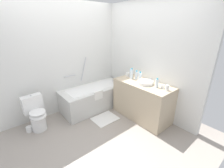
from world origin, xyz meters
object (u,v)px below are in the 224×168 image
at_px(water_bottle_0, 131,74).
at_px(water_bottle_4, 140,76).
at_px(sink_faucet, 151,80).
at_px(drinking_glass_2, 163,86).
at_px(water_bottle_2, 157,83).
at_px(water_bottle_3, 132,74).
at_px(sink_basin, 145,82).
at_px(water_bottle_1, 136,75).
at_px(drinking_glass_1, 127,74).
at_px(toilet, 36,114).
at_px(toilet_paper_roll, 29,129).
at_px(bathtub, 94,96).
at_px(bath_mat, 105,119).
at_px(drinking_glass_0, 167,88).

xyz_separation_m(water_bottle_0, water_bottle_4, (0.04, -0.25, -0.01)).
bearing_deg(sink_faucet, drinking_glass_2, -106.99).
height_order(water_bottle_2, water_bottle_3, water_bottle_3).
distance_m(sink_basin, water_bottle_1, 0.35).
bearing_deg(drinking_glass_1, water_bottle_2, -93.87).
distance_m(toilet, water_bottle_3, 2.14).
relative_size(sink_faucet, toilet_paper_roll, 1.37).
distance_m(toilet, water_bottle_4, 2.26).
bearing_deg(bathtub, drinking_glass_1, -39.07).
bearing_deg(sink_faucet, water_bottle_3, 112.11).
relative_size(sink_basin, bath_mat, 0.61).
xyz_separation_m(water_bottle_1, water_bottle_3, (-0.07, 0.08, 0.02)).
height_order(bathtub, sink_basin, bathtub).
distance_m(bathtub, sink_faucet, 1.45).
bearing_deg(water_bottle_0, drinking_glass_0, -90.56).
bearing_deg(toilet_paper_roll, drinking_glass_1, -13.46).
relative_size(water_bottle_3, drinking_glass_2, 3.18).
relative_size(bathtub, water_bottle_1, 8.23).
xyz_separation_m(water_bottle_3, drinking_glass_2, (0.06, -0.77, -0.08)).
relative_size(toilet, water_bottle_0, 3.36).
relative_size(water_bottle_4, bath_mat, 0.36).
distance_m(sink_faucet, water_bottle_3, 0.45).
distance_m(water_bottle_0, water_bottle_3, 0.07).
distance_m(water_bottle_0, drinking_glass_0, 0.94).
xyz_separation_m(water_bottle_4, drinking_glass_1, (-0.01, 0.37, -0.05)).
xyz_separation_m(water_bottle_0, toilet_paper_roll, (-2.14, 0.64, -0.86)).
distance_m(water_bottle_0, bath_mat, 1.17).
bearing_deg(drinking_glass_0, water_bottle_3, 91.75).
height_order(toilet, water_bottle_2, water_bottle_2).
bearing_deg(water_bottle_2, water_bottle_3, 90.22).
relative_size(toilet, water_bottle_4, 3.60).
relative_size(drinking_glass_2, toilet_paper_roll, 0.69).
xyz_separation_m(sink_faucet, toilet_paper_roll, (-2.27, 1.11, -0.80)).
distance_m(sink_basin, drinking_glass_1, 0.60).
bearing_deg(bathtub, toilet, -179.71).
bearing_deg(bathtub, water_bottle_1, -50.50).
bearing_deg(drinking_glass_0, water_bottle_4, 86.19).
bearing_deg(water_bottle_2, water_bottle_4, 81.71).
distance_m(toilet, sink_basin, 2.26).
height_order(bathtub, water_bottle_2, bathtub).
relative_size(water_bottle_3, bath_mat, 0.46).
distance_m(water_bottle_0, water_bottle_1, 0.15).
relative_size(drinking_glass_0, toilet_paper_roll, 0.93).
height_order(water_bottle_1, drinking_glass_2, water_bottle_1).
distance_m(water_bottle_1, water_bottle_3, 0.11).
xyz_separation_m(toilet, bath_mat, (1.23, -0.60, -0.33)).
xyz_separation_m(water_bottle_2, bath_mat, (-0.71, 0.76, -0.90)).
relative_size(bathtub, water_bottle_4, 8.41).
distance_m(toilet, bath_mat, 1.40).
xyz_separation_m(water_bottle_1, toilet_paper_roll, (-2.18, 0.79, -0.86)).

